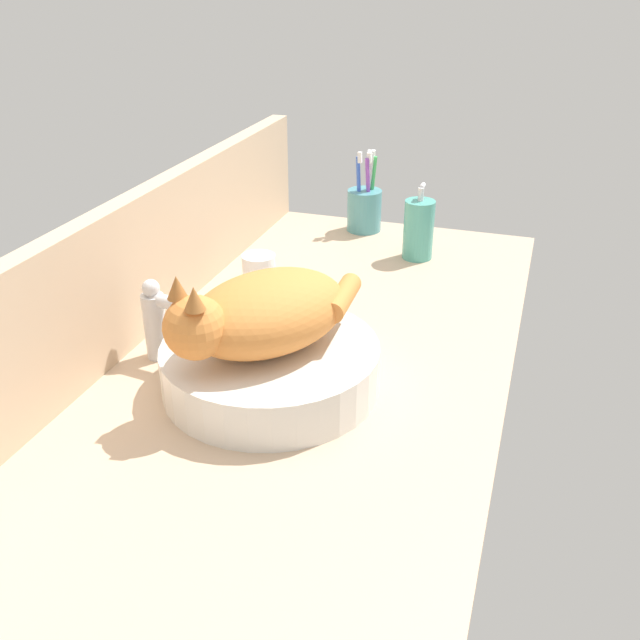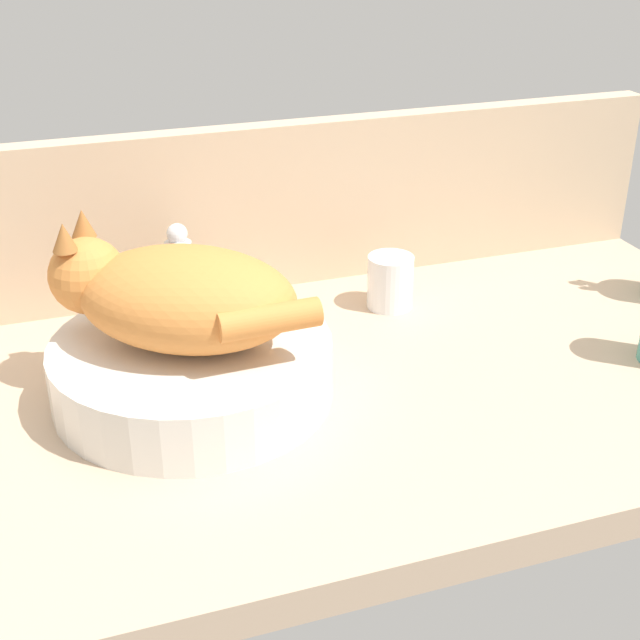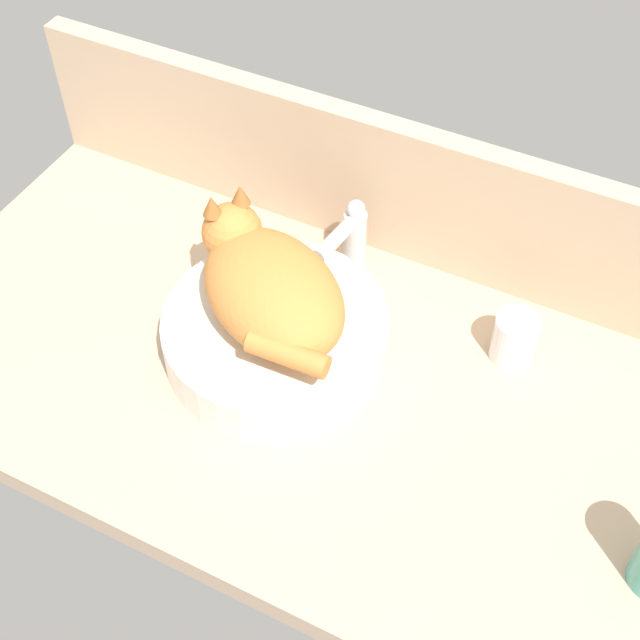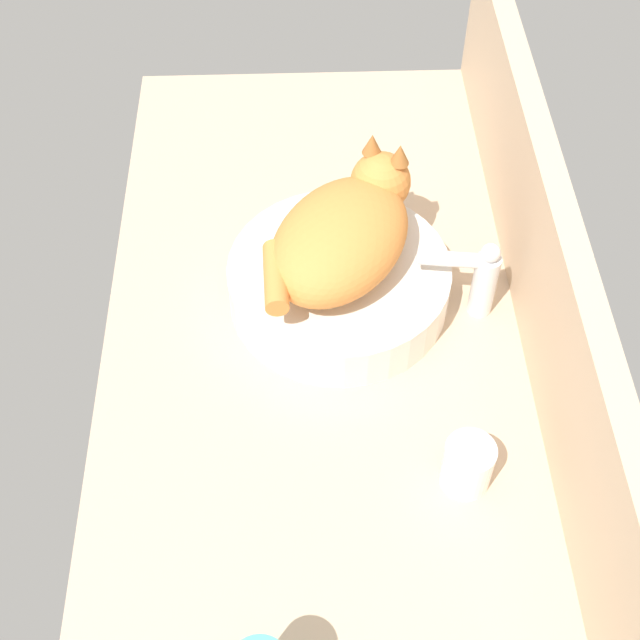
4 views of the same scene
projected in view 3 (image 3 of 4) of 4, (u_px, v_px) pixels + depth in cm
name	position (u px, v px, depth cm)	size (l,w,h in cm)	color
ground_plane	(335.00, 397.00, 127.52)	(133.27, 63.70, 4.00)	tan
backsplash_panel	(423.00, 198.00, 134.52)	(133.27, 3.60, 23.79)	#CCAD8C
sink_basin	(276.00, 335.00, 127.79)	(32.37, 32.37, 7.09)	silver
cat	(268.00, 285.00, 121.48)	(30.22, 27.74, 14.00)	orange
faucet	(351.00, 237.00, 135.60)	(4.19, 11.86, 13.60)	silver
water_glass	(514.00, 341.00, 127.56)	(6.42, 6.42, 7.51)	white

